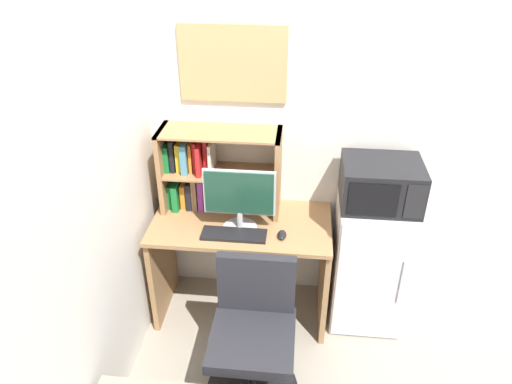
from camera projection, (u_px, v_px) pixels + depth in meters
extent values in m
cube|color=silver|center=(460.00, 137.00, 3.00)|extent=(6.40, 0.04, 2.60)
cube|color=silver|center=(23.00, 289.00, 1.80)|extent=(0.04, 4.40, 2.60)
cube|color=#997047|center=(241.00, 223.00, 3.12)|extent=(1.17, 0.61, 0.03)
cube|color=#997047|center=(163.00, 264.00, 3.37)|extent=(0.04, 0.55, 0.75)
cube|color=#997047|center=(324.00, 275.00, 3.27)|extent=(0.04, 0.55, 0.75)
cube|color=#997047|center=(165.00, 168.00, 3.15)|extent=(0.03, 0.29, 0.56)
cube|color=#997047|center=(278.00, 174.00, 3.09)|extent=(0.03, 0.29, 0.56)
cube|color=#997047|center=(219.00, 132.00, 2.98)|extent=(0.78, 0.29, 0.01)
cube|color=#997047|center=(221.00, 172.00, 3.12)|extent=(0.72, 0.29, 0.01)
cube|color=#197233|center=(173.00, 192.00, 3.27)|extent=(0.03, 0.20, 0.17)
cube|color=#197233|center=(178.00, 192.00, 3.25)|extent=(0.04, 0.24, 0.19)
cube|color=orange|center=(186.00, 192.00, 3.27)|extent=(0.03, 0.19, 0.18)
cube|color=black|center=(191.00, 191.00, 3.25)|extent=(0.04, 0.20, 0.20)
cube|color=brown|center=(197.00, 189.00, 3.24)|extent=(0.03, 0.20, 0.24)
cube|color=purple|center=(203.00, 190.00, 3.24)|extent=(0.04, 0.21, 0.22)
cube|color=#197233|center=(169.00, 155.00, 3.13)|extent=(0.03, 0.20, 0.18)
cube|color=black|center=(175.00, 152.00, 3.12)|extent=(0.03, 0.19, 0.22)
cube|color=gold|center=(181.00, 154.00, 3.12)|extent=(0.03, 0.18, 0.19)
cube|color=teal|center=(187.00, 154.00, 3.10)|extent=(0.04, 0.22, 0.20)
cube|color=orange|center=(193.00, 154.00, 3.11)|extent=(0.02, 0.18, 0.20)
cube|color=#B21E1E|center=(197.00, 154.00, 3.11)|extent=(0.03, 0.17, 0.21)
cube|color=#B21E1E|center=(201.00, 155.00, 3.09)|extent=(0.03, 0.25, 0.21)
cube|color=#B21E1E|center=(207.00, 152.00, 3.10)|extent=(0.03, 0.17, 0.24)
cube|color=silver|center=(212.00, 155.00, 3.09)|extent=(0.02, 0.20, 0.21)
cylinder|color=#B7B7BC|center=(240.00, 228.00, 3.04)|extent=(0.22, 0.22, 0.02)
cylinder|color=#B7B7BC|center=(240.00, 220.00, 3.01)|extent=(0.04, 0.04, 0.11)
cube|color=#B7B7BC|center=(239.00, 192.00, 2.91)|extent=(0.45, 0.01, 0.31)
cube|color=#193D2D|center=(239.00, 193.00, 2.91)|extent=(0.42, 0.02, 0.28)
cube|color=black|center=(234.00, 235.00, 2.97)|extent=(0.41, 0.14, 0.02)
ellipsoid|color=black|center=(282.00, 235.00, 2.96)|extent=(0.05, 0.10, 0.03)
cube|color=silver|center=(369.00, 262.00, 3.23)|extent=(0.48, 0.46, 0.95)
cube|color=silver|center=(372.00, 285.00, 3.03)|extent=(0.46, 0.01, 0.91)
cylinder|color=#B2B2B7|center=(401.00, 283.00, 2.98)|extent=(0.01, 0.01, 0.33)
cube|color=black|center=(381.00, 183.00, 2.92)|extent=(0.48, 0.39, 0.28)
cube|color=black|center=(373.00, 200.00, 2.75)|extent=(0.29, 0.01, 0.21)
cube|color=black|center=(416.00, 202.00, 2.73)|extent=(0.12, 0.01, 0.22)
cylinder|color=black|center=(252.00, 366.00, 2.80)|extent=(0.04, 0.04, 0.40)
cube|color=#232328|center=(252.00, 340.00, 2.68)|extent=(0.48, 0.48, 0.07)
cube|color=#232328|center=(256.00, 283.00, 2.75)|extent=(0.45, 0.06, 0.39)
cube|color=tan|center=(233.00, 64.00, 2.88)|extent=(0.66, 0.02, 0.47)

